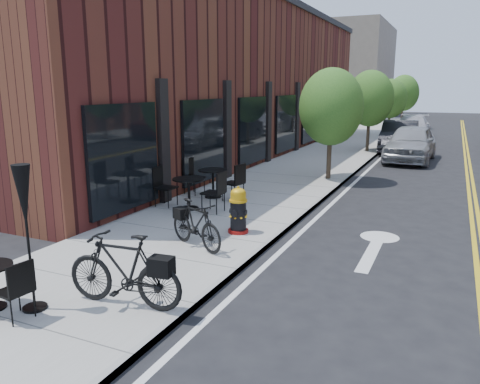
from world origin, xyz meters
The scene contains 17 objects.
ground centered at (0.00, 0.00, 0.00)m, with size 120.00×120.00×0.00m, color black.
sidewalk_near centered at (-2.00, 10.00, 0.06)m, with size 4.00×70.00×0.12m, color #9E9B93.
building_near centered at (-6.50, 14.00, 3.50)m, with size 5.00×28.00×7.00m, color #441715.
bg_building_left centered at (-8.00, 48.00, 5.00)m, with size 8.00×14.00×10.00m, color #726656.
tree_near_a centered at (-0.60, 9.00, 2.60)m, with size 2.20×2.20×3.81m.
tree_near_b centered at (-0.60, 17.00, 2.71)m, with size 2.30×2.30×3.98m.
tree_near_c centered at (-0.60, 25.00, 2.53)m, with size 2.10×2.10×3.67m.
tree_near_d centered at (-0.60, 33.00, 2.79)m, with size 2.40×2.40×4.11m.
fire_hydrant centered at (-0.87, 1.95, 0.61)m, with size 0.46×0.46×1.04m.
bicycle_left centered at (-0.90, -1.99, 0.68)m, with size 0.53×1.87×1.12m, color black.
bicycle_right centered at (-1.22, 0.68, 0.61)m, with size 0.46×1.62×0.97m, color black.
bistro_set_b centered at (-2.91, 3.28, 0.66)m, with size 1.98×0.87×1.07m.
bistro_set_c centered at (-2.96, 4.73, 0.66)m, with size 2.02×1.00×1.07m.
patio_umbrella centered at (-2.04, -2.62, 1.65)m, with size 0.35×0.35×2.13m.
parked_car_a centered at (1.60, 15.14, 0.82)m, with size 1.93×4.80×1.63m, color #96989D.
parked_car_b centered at (0.80, 18.14, 0.80)m, with size 1.69×4.84×1.59m, color black.
parked_car_c centered at (0.85, 24.96, 0.75)m, with size 2.11×5.18×1.50m, color silver.
Camera 1 is at (3.28, -7.10, 3.28)m, focal length 35.00 mm.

